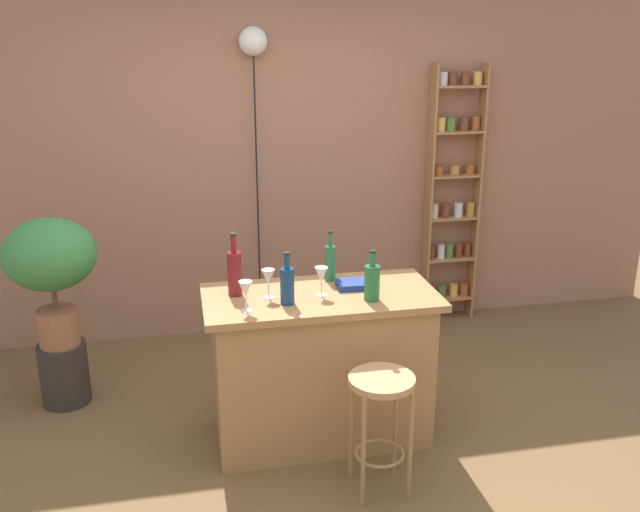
{
  "coord_description": "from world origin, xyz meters",
  "views": [
    {
      "loc": [
        -0.73,
        -3.17,
        2.26
      ],
      "look_at": [
        0.05,
        0.55,
        1.02
      ],
      "focal_mm": 38.78,
      "sensor_mm": 36.0,
      "label": 1
    }
  ],
  "objects": [
    {
      "name": "ground",
      "position": [
        0.0,
        0.0,
        0.0
      ],
      "size": [
        12.0,
        12.0,
        0.0
      ],
      "primitive_type": "plane",
      "color": "brown"
    },
    {
      "name": "back_wall",
      "position": [
        0.0,
        1.95,
        1.4
      ],
      "size": [
        6.4,
        0.1,
        2.8
      ],
      "primitive_type": "cube",
      "color": "#9E6B51",
      "rests_on": "ground"
    },
    {
      "name": "kitchen_counter",
      "position": [
        0.0,
        0.3,
        0.44
      ],
      "size": [
        1.29,
        0.62,
        0.88
      ],
      "color": "#9E7042",
      "rests_on": "ground"
    },
    {
      "name": "bar_stool",
      "position": [
        0.19,
        -0.25,
        0.48
      ],
      "size": [
        0.33,
        0.33,
        0.64
      ],
      "color": "#997047",
      "rests_on": "ground"
    },
    {
      "name": "spice_shelf",
      "position": [
        1.38,
        1.81,
        1.04
      ],
      "size": [
        0.42,
        0.14,
        2.04
      ],
      "color": "#9E7042",
      "rests_on": "ground"
    },
    {
      "name": "plant_stool",
      "position": [
        -1.51,
        1.0,
        0.2
      ],
      "size": [
        0.3,
        0.3,
        0.4
      ],
      "primitive_type": "cylinder",
      "color": "#2D2823",
      "rests_on": "ground"
    },
    {
      "name": "potted_plant",
      "position": [
        -1.51,
        1.0,
        0.94
      ],
      "size": [
        0.55,
        0.5,
        0.81
      ],
      "color": "#935B3D",
      "rests_on": "plant_stool"
    },
    {
      "name": "bottle_spirits_clear",
      "position": [
        0.25,
        0.16,
        0.99
      ],
      "size": [
        0.08,
        0.08,
        0.28
      ],
      "color": "#236638",
      "rests_on": "kitchen_counter"
    },
    {
      "name": "bottle_sauce_amber",
      "position": [
        -0.2,
        0.2,
        0.99
      ],
      "size": [
        0.08,
        0.08,
        0.29
      ],
      "color": "navy",
      "rests_on": "kitchen_counter"
    },
    {
      "name": "bottle_wine_red",
      "position": [
        -0.46,
        0.38,
        1.02
      ],
      "size": [
        0.08,
        0.08,
        0.35
      ],
      "color": "maroon",
      "rests_on": "kitchen_counter"
    },
    {
      "name": "bottle_vinegar",
      "position": [
        0.1,
        0.5,
        0.99
      ],
      "size": [
        0.06,
        0.06,
        0.3
      ],
      "color": "#236638",
      "rests_on": "kitchen_counter"
    },
    {
      "name": "wine_glass_left",
      "position": [
        -0.42,
        0.14,
        1.0
      ],
      "size": [
        0.07,
        0.07,
        0.16
      ],
      "color": "silver",
      "rests_on": "kitchen_counter"
    },
    {
      "name": "wine_glass_center",
      "position": [
        -0.29,
        0.3,
        1.0
      ],
      "size": [
        0.07,
        0.07,
        0.16
      ],
      "color": "silver",
      "rests_on": "kitchen_counter"
    },
    {
      "name": "wine_glass_right",
      "position": [
        0.0,
        0.28,
        1.0
      ],
      "size": [
        0.07,
        0.07,
        0.16
      ],
      "color": "silver",
      "rests_on": "kitchen_counter"
    },
    {
      "name": "cookbook",
      "position": [
        0.22,
        0.36,
        0.9
      ],
      "size": [
        0.22,
        0.16,
        0.03
      ],
      "primitive_type": "cube",
      "rotation": [
        0.0,
        0.0,
        -0.04
      ],
      "color": "navy",
      "rests_on": "kitchen_counter"
    },
    {
      "name": "pendant_globe_light",
      "position": [
        -0.16,
        1.84,
        2.15
      ],
      "size": [
        0.2,
        0.2,
        2.29
      ],
      "color": "black",
      "rests_on": "ground"
    }
  ]
}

